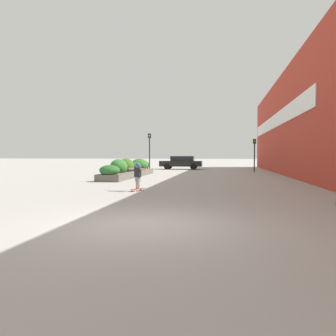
{
  "coord_description": "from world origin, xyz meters",
  "views": [
    {
      "loc": [
        1.77,
        -7.19,
        1.56
      ],
      "look_at": [
        -1.43,
        12.28,
        0.81
      ],
      "focal_mm": 35.0,
      "sensor_mm": 36.0,
      "label": 1
    }
  ],
  "objects": [
    {
      "name": "ground_plane",
      "position": [
        0.0,
        0.0,
        0.0
      ],
      "size": [
        300.0,
        300.0,
        0.0
      ],
      "primitive_type": "plane",
      "color": "#A3A099"
    },
    {
      "name": "building_wall_right",
      "position": [
        6.83,
        16.2,
        4.11
      ],
      "size": [
        0.67,
        45.57,
        8.21
      ],
      "color": "#B23323",
      "rests_on": "ground_plane"
    },
    {
      "name": "planter_box",
      "position": [
        -4.91,
        16.12,
        0.54
      ],
      "size": [
        1.52,
        9.86,
        1.36
      ],
      "color": "#605B54",
      "rests_on": "ground_plane"
    },
    {
      "name": "skateboard",
      "position": [
        -1.86,
        6.73,
        0.07
      ],
      "size": [
        0.56,
        0.79,
        0.1
      ],
      "rotation": [
        0.0,
        0.0,
        -0.51
      ],
      "color": "maroon",
      "rests_on": "ground_plane"
    },
    {
      "name": "skateboarder",
      "position": [
        -1.86,
        6.73,
        0.78
      ],
      "size": [
        0.96,
        0.58,
        1.14
      ],
      "rotation": [
        0.0,
        0.0,
        -0.51
      ],
      "color": "tan",
      "rests_on": "skateboard"
    },
    {
      "name": "car_leftmost",
      "position": [
        -2.75,
        29.75,
        0.79
      ],
      "size": [
        4.74,
        1.96,
        1.5
      ],
      "rotation": [
        0.0,
        0.0,
        1.57
      ],
      "color": "black",
      "rests_on": "ground_plane"
    },
    {
      "name": "traffic_light_left",
      "position": [
        -5.31,
        24.56,
        2.53
      ],
      "size": [
        0.28,
        0.3,
        3.74
      ],
      "color": "black",
      "rests_on": "ground_plane"
    },
    {
      "name": "traffic_light_right",
      "position": [
        4.77,
        24.08,
        2.14
      ],
      "size": [
        0.28,
        0.3,
        3.11
      ],
      "color": "black",
      "rests_on": "ground_plane"
    }
  ]
}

